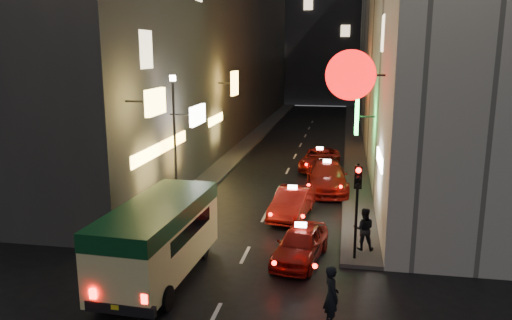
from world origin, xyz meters
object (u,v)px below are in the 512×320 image
Objects in this scene: lamp_post at (175,134)px; pedestrian_crossing at (332,292)px; traffic_light at (357,191)px; taxi_near at (300,241)px; minibus at (159,232)px.

pedestrian_crossing is at bearing -49.56° from lamp_post.
lamp_post is (-8.20, 4.53, 1.04)m from traffic_light.
taxi_near is 2.75m from traffic_light.
lamp_post is at bearing 143.70° from taxi_near.
traffic_light is at bearing 2.08° from taxi_near.
traffic_light is 0.56× the size of lamp_post.
lamp_post is (-1.81, 6.94, 2.06)m from minibus.
pedestrian_crossing is 4.65m from traffic_light.
pedestrian_crossing is at bearing -73.56° from taxi_near.
pedestrian_crossing reaches higher than taxi_near.
taxi_near is 8.32m from lamp_post.
lamp_post is (-6.26, 4.60, 2.98)m from taxi_near.
pedestrian_crossing is (5.69, -1.86, -0.67)m from minibus.
minibus is 1.27× the size of taxi_near.
taxi_near is 1.40× the size of traffic_light.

